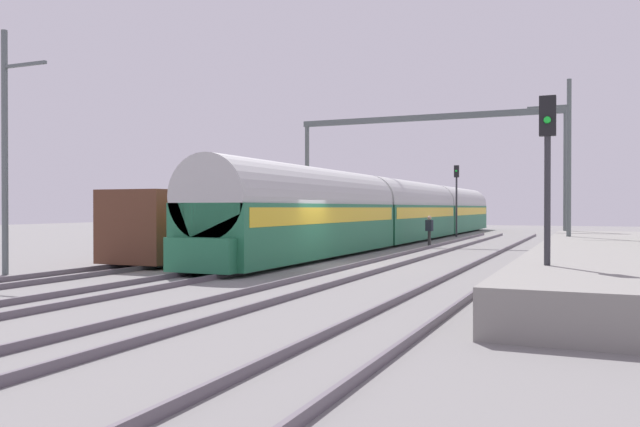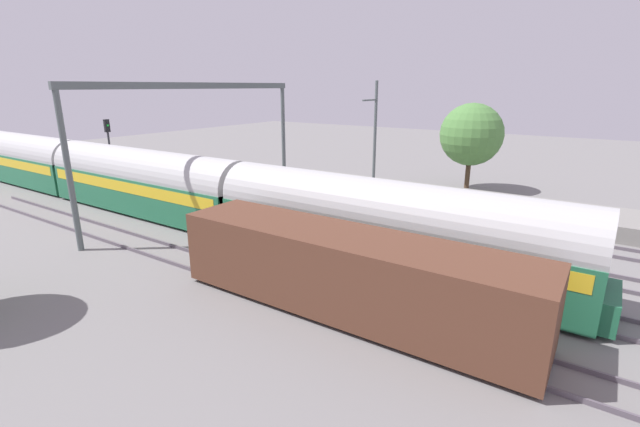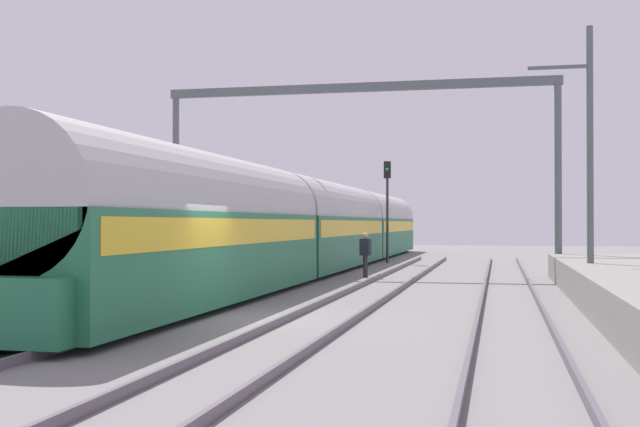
# 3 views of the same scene
# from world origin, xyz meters

# --- Properties ---
(ground) EXTENTS (120.00, 120.00, 0.00)m
(ground) POSITION_xyz_m (0.00, 0.00, 0.00)
(ground) COLOR slate
(track_west) EXTENTS (1.52, 60.00, 0.16)m
(track_west) POSITION_xyz_m (-1.98, 0.00, 0.08)
(track_west) COLOR #5A515B
(track_west) RESTS_ON ground
(track_east) EXTENTS (1.52, 60.00, 0.16)m
(track_east) POSITION_xyz_m (1.98, 0.00, 0.08)
(track_east) COLOR #5A515B
(track_east) RESTS_ON ground
(track_far_east) EXTENTS (1.52, 60.00, 0.16)m
(track_far_east) POSITION_xyz_m (5.95, 0.00, 0.08)
(track_far_east) COLOR #5A515B
(track_far_east) RESTS_ON ground
(passenger_train) EXTENTS (2.93, 49.20, 3.82)m
(passenger_train) POSITION_xyz_m (-1.98, 18.96, 1.97)
(passenger_train) COLOR #236B47
(passenger_train) RESTS_ON ground
(freight_car) EXTENTS (2.80, 13.00, 2.70)m
(freight_car) POSITION_xyz_m (-5.95, 2.09, 1.47)
(freight_car) COLOR #563323
(freight_car) RESTS_ON ground
(person_crossing) EXTENTS (0.45, 0.33, 1.73)m
(person_crossing) POSITION_xyz_m (0.66, 13.92, 1.03)
(person_crossing) COLOR #2C2C2C
(person_crossing) RESTS_ON ground
(railway_signal_far) EXTENTS (0.36, 0.30, 5.37)m
(railway_signal_far) POSITION_xyz_m (-0.07, 25.60, 3.42)
(railway_signal_far) COLOR #2D2D33
(railway_signal_far) RESTS_ON ground
(catenary_gantry) EXTENTS (16.30, 0.28, 7.86)m
(catenary_gantry) POSITION_xyz_m (0.00, 15.86, 5.89)
(catenary_gantry) COLOR #555E60
(catenary_gantry) RESTS_ON ground
(catenary_pole_east_mid) EXTENTS (1.90, 0.20, 8.00)m
(catenary_pole_east_mid) POSITION_xyz_m (8.30, 8.42, 4.15)
(catenary_pole_east_mid) COLOR #555E60
(catenary_pole_east_mid) RESTS_ON ground
(tree_west_background) EXTENTS (3.85, 3.85, 5.48)m
(tree_west_background) POSITION_xyz_m (-14.30, 13.17, 3.54)
(tree_west_background) COLOR #4C3826
(tree_west_background) RESTS_ON ground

